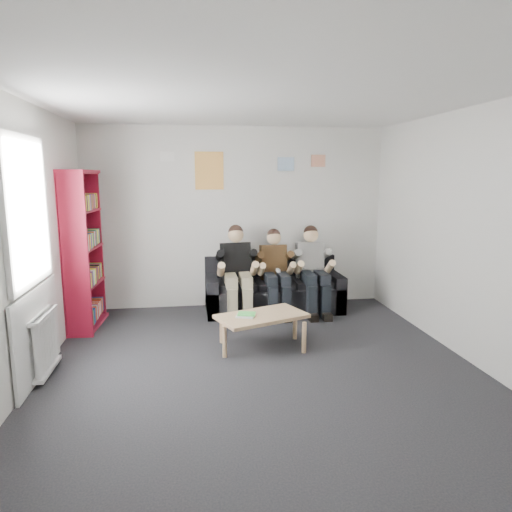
{
  "coord_description": "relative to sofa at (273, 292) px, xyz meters",
  "views": [
    {
      "loc": [
        -0.7,
        -4.36,
        1.99
      ],
      "look_at": [
        0.12,
        1.3,
        0.97
      ],
      "focal_mm": 32.0,
      "sensor_mm": 36.0,
      "label": 1
    }
  ],
  "objects": [
    {
      "name": "poster_pink",
      "position": [
        0.75,
        0.37,
        1.92
      ],
      "size": [
        0.22,
        0.01,
        0.18
      ],
      "primitive_type": "cube",
      "color": "#BA3A89",
      "rests_on": "room_shell"
    },
    {
      "name": "radiator",
      "position": [
        -2.65,
        -1.92,
        0.07
      ],
      "size": [
        0.1,
        0.64,
        0.6
      ],
      "color": "white",
      "rests_on": "ground"
    },
    {
      "name": "person_left",
      "position": [
        -0.55,
        -0.19,
        0.35
      ],
      "size": [
        0.41,
        0.88,
        1.29
      ],
      "rotation": [
        0.0,
        0.0,
        0.15
      ],
      "color": "black",
      "rests_on": "sofa"
    },
    {
      "name": "game_cases",
      "position": [
        -0.6,
        -1.52,
        0.14
      ],
      "size": [
        0.22,
        0.18,
        0.03
      ],
      "rotation": [
        0.0,
        0.0,
        -0.29
      ],
      "color": "silver",
      "rests_on": "coffee_table"
    },
    {
      "name": "room_shell",
      "position": [
        -0.5,
        -2.12,
        1.07
      ],
      "size": [
        5.0,
        5.0,
        5.0
      ],
      "color": "black",
      "rests_on": "ground"
    },
    {
      "name": "sofa",
      "position": [
        0.0,
        0.0,
        0.0
      ],
      "size": [
        1.99,
        0.81,
        0.77
      ],
      "color": "black",
      "rests_on": "ground"
    },
    {
      "name": "person_middle",
      "position": [
        -0.0,
        -0.19,
        0.33
      ],
      "size": [
        0.38,
        0.81,
        1.22
      ],
      "rotation": [
        0.0,
        0.0,
        0.01
      ],
      "color": "#4F341A",
      "rests_on": "sofa"
    },
    {
      "name": "poster_large",
      "position": [
        -0.9,
        0.37,
        1.77
      ],
      "size": [
        0.42,
        0.01,
        0.55
      ],
      "primitive_type": "cube",
      "color": "#EBDC53",
      "rests_on": "room_shell"
    },
    {
      "name": "bookshelf",
      "position": [
        -2.57,
        -0.39,
        0.75
      ],
      "size": [
        0.31,
        0.92,
        2.05
      ],
      "rotation": [
        0.0,
        0.0,
        -0.07
      ],
      "color": "maroon",
      "rests_on": "ground"
    },
    {
      "name": "person_right",
      "position": [
        0.55,
        -0.19,
        0.34
      ],
      "size": [
        0.4,
        0.85,
        1.26
      ],
      "rotation": [
        0.0,
        0.0,
        -0.07
      ],
      "color": "white",
      "rests_on": "sofa"
    },
    {
      "name": "poster_blue",
      "position": [
        0.25,
        0.37,
        1.87
      ],
      "size": [
        0.25,
        0.01,
        0.2
      ],
      "primitive_type": "cube",
      "color": "#3984C4",
      "rests_on": "room_shell"
    },
    {
      "name": "coffee_table",
      "position": [
        -0.41,
        -1.48,
        0.08
      ],
      "size": [
        1.0,
        0.55,
        0.4
      ],
      "rotation": [
        0.0,
        0.0,
        0.37
      ],
      "color": "tan",
      "rests_on": "ground"
    },
    {
      "name": "window",
      "position": [
        -2.72,
        -1.92,
        0.75
      ],
      "size": [
        0.05,
        1.3,
        2.36
      ],
      "color": "white",
      "rests_on": "room_shell"
    },
    {
      "name": "poster_sign",
      "position": [
        -1.5,
        0.37,
        1.97
      ],
      "size": [
        0.2,
        0.01,
        0.14
      ],
      "primitive_type": "cube",
      "color": "white",
      "rests_on": "room_shell"
    }
  ]
}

